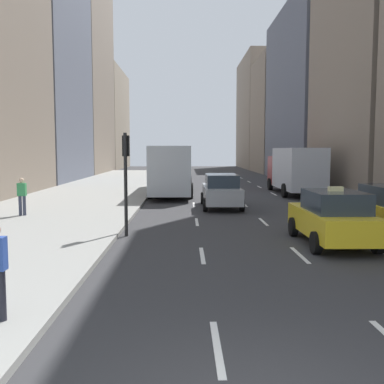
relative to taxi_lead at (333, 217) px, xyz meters
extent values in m
cube|color=gray|center=(-11.00, 17.57, -0.81)|extent=(8.00, 66.00, 0.15)
cube|color=white|center=(-4.20, -7.43, -0.87)|extent=(0.12, 2.00, 0.01)
cube|color=white|center=(-4.20, -1.43, -0.87)|extent=(0.12, 2.00, 0.01)
cube|color=white|center=(-4.20, 4.57, -0.87)|extent=(0.12, 2.00, 0.01)
cube|color=white|center=(-4.20, 10.57, -0.87)|extent=(0.12, 2.00, 0.01)
cube|color=white|center=(-4.20, 16.57, -0.87)|extent=(0.12, 2.00, 0.01)
cube|color=white|center=(-4.20, 22.57, -0.87)|extent=(0.12, 2.00, 0.01)
cube|color=white|center=(-4.20, 28.57, -0.87)|extent=(0.12, 2.00, 0.01)
cube|color=white|center=(-4.20, 34.57, -0.87)|extent=(0.12, 2.00, 0.01)
cube|color=white|center=(-4.20, 40.57, -0.87)|extent=(0.12, 2.00, 0.01)
cube|color=white|center=(-1.40, -1.43, -0.87)|extent=(0.12, 2.00, 0.01)
cube|color=white|center=(-1.40, 4.57, -0.87)|extent=(0.12, 2.00, 0.01)
cube|color=white|center=(-1.40, 10.57, -0.87)|extent=(0.12, 2.00, 0.01)
cube|color=white|center=(-1.40, 16.57, -0.87)|extent=(0.12, 2.00, 0.01)
cube|color=white|center=(-1.40, 22.57, -0.87)|extent=(0.12, 2.00, 0.01)
cube|color=white|center=(-1.40, 28.57, -0.87)|extent=(0.12, 2.00, 0.01)
cube|color=white|center=(-1.40, 34.57, -0.87)|extent=(0.12, 2.00, 0.01)
cube|color=white|center=(-1.40, 40.57, -0.87)|extent=(0.12, 2.00, 0.01)
cube|color=white|center=(1.40, 4.57, -0.87)|extent=(0.12, 2.00, 0.01)
cube|color=white|center=(1.40, 10.57, -0.87)|extent=(0.12, 2.00, 0.01)
cube|color=white|center=(1.40, 16.57, -0.87)|extent=(0.12, 2.00, 0.01)
cube|color=white|center=(1.40, 22.57, -0.87)|extent=(0.12, 2.00, 0.01)
cube|color=white|center=(1.40, 28.57, -0.87)|extent=(0.12, 2.00, 0.01)
cube|color=white|center=(1.40, 34.57, -0.87)|extent=(0.12, 2.00, 0.01)
cube|color=white|center=(1.40, 40.57, -0.87)|extent=(0.12, 2.00, 0.01)
cube|color=slate|center=(-18.00, 29.61, 15.11)|extent=(6.00, 14.57, 31.97)
cube|color=gray|center=(-18.00, 44.83, 14.78)|extent=(6.00, 15.30, 31.31)
cube|color=gray|center=(-18.00, 61.54, 7.16)|extent=(6.00, 17.53, 16.09)
cube|color=slate|center=(8.00, 31.54, 7.68)|extent=(6.00, 17.91, 17.13)
cube|color=gray|center=(8.00, 47.31, 6.73)|extent=(6.00, 12.38, 15.21)
cube|color=gray|center=(8.00, 62.73, 8.32)|extent=(6.00, 17.82, 18.40)
cube|color=yellow|center=(0.00, 0.07, -0.17)|extent=(1.80, 4.40, 0.76)
cube|color=#28333D|center=(0.00, -0.19, 0.53)|extent=(1.58, 2.29, 0.64)
cube|color=#F2E599|center=(0.00, -0.19, 0.92)|extent=(0.44, 0.20, 0.14)
cylinder|color=black|center=(-0.90, 1.43, -0.55)|extent=(0.22, 0.66, 0.66)
cylinder|color=black|center=(0.90, 1.43, -0.55)|extent=(0.22, 0.66, 0.66)
cylinder|color=black|center=(-0.90, -1.29, -0.55)|extent=(0.22, 0.66, 0.66)
cylinder|color=black|center=(0.90, -1.29, -0.55)|extent=(0.22, 0.66, 0.66)
cylinder|color=black|center=(1.90, 3.65, -0.55)|extent=(0.22, 0.66, 0.66)
cylinder|color=black|center=(1.90, 0.92, -0.55)|extent=(0.22, 0.66, 0.66)
cube|color=#9EA0A5|center=(-2.80, 9.33, -0.15)|extent=(1.80, 4.90, 0.80)
cube|color=#28333D|center=(-2.80, 9.03, 0.57)|extent=(1.58, 2.55, 0.64)
cylinder|color=black|center=(-3.70, 10.85, -0.55)|extent=(0.22, 0.66, 0.66)
cylinder|color=black|center=(-1.90, 10.85, -0.55)|extent=(0.22, 0.66, 0.66)
cylinder|color=black|center=(-3.70, 7.81, -0.55)|extent=(0.22, 0.66, 0.66)
cylinder|color=black|center=(-1.90, 7.81, -0.55)|extent=(0.22, 0.66, 0.66)
cube|color=#B7BCC1|center=(-5.60, 16.95, 0.92)|extent=(2.50, 11.60, 2.90)
cube|color=#28333D|center=(-5.60, 22.70, 1.27)|extent=(2.30, 0.12, 1.40)
cube|color=#28333D|center=(-6.81, 16.95, 1.27)|extent=(0.08, 9.86, 1.10)
cube|color=yellow|center=(-5.60, 22.70, 2.17)|extent=(1.50, 0.10, 0.36)
cylinder|color=black|center=(-6.85, 20.55, -0.38)|extent=(0.30, 1.00, 1.00)
cylinder|color=black|center=(-4.35, 20.55, -0.38)|extent=(0.30, 1.00, 1.00)
cylinder|color=black|center=(-6.85, 13.76, -0.38)|extent=(0.30, 1.00, 1.00)
cylinder|color=black|center=(-4.35, 13.76, -0.38)|extent=(0.30, 1.00, 1.00)
cube|color=maroon|center=(2.80, 19.71, 0.62)|extent=(2.10, 2.40, 2.10)
cube|color=#28333D|center=(2.80, 20.86, 0.92)|extent=(1.90, 0.10, 0.90)
cube|color=silver|center=(2.80, 15.51, 0.92)|extent=(2.30, 6.00, 2.70)
cylinder|color=black|center=(1.75, 19.71, -0.43)|extent=(0.28, 0.90, 0.90)
cylinder|color=black|center=(3.85, 19.71, -0.43)|extent=(0.28, 0.90, 0.90)
cylinder|color=black|center=(1.65, 14.31, -0.43)|extent=(0.28, 0.90, 0.90)
cylinder|color=black|center=(3.95, 14.31, -0.43)|extent=(0.28, 0.90, 0.90)
cylinder|color=#23232D|center=(-7.76, -6.68, -0.30)|extent=(0.14, 0.14, 0.86)
cylinder|color=#383D51|center=(-11.93, 5.62, -0.30)|extent=(0.14, 0.14, 0.86)
cylinder|color=#383D51|center=(-11.75, 5.62, -0.30)|extent=(0.14, 0.14, 0.86)
cube|color=#338C4C|center=(-11.84, 5.62, 0.41)|extent=(0.36, 0.22, 0.56)
sphere|color=beige|center=(-11.84, 5.62, 0.81)|extent=(0.22, 0.22, 0.22)
cylinder|color=black|center=(-6.75, 1.52, 0.92)|extent=(0.12, 0.12, 3.60)
cube|color=black|center=(-6.75, 1.70, 2.27)|extent=(0.24, 0.20, 0.72)
sphere|color=red|center=(-6.75, 1.81, 2.50)|extent=(0.14, 0.14, 0.14)
sphere|color=#4C3F14|center=(-6.75, 1.81, 2.27)|extent=(0.14, 0.14, 0.14)
sphere|color=#198C2D|center=(-6.75, 1.81, 2.04)|extent=(0.14, 0.14, 0.14)
camera|label=1|loc=(-4.69, -14.03, 2.12)|focal=42.00mm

